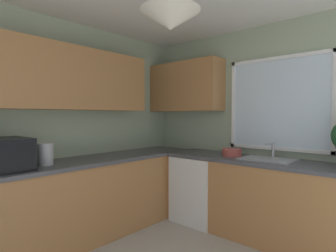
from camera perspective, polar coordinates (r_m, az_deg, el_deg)
room_shell at (r=2.90m, az=-4.75°, el=10.19°), size 3.54×3.70×2.55m
counter_run_left at (r=3.24m, az=-19.19°, el=-14.76°), size 0.65×3.31×0.89m
counter_run_back at (r=3.31m, az=21.25°, el=-14.42°), size 2.63×0.65×0.89m
dishwasher at (r=3.72m, az=6.84°, el=-12.81°), size 0.60×0.60×0.85m
microwave at (r=2.86m, az=-30.94°, el=-5.08°), size 0.48×0.36×0.29m
kettle at (r=2.97m, az=-24.27°, el=-5.40°), size 0.14×0.14×0.22m
sink_assembly at (r=3.24m, az=20.17°, el=-6.48°), size 0.56×0.40×0.19m
bowl at (r=3.41m, az=13.24°, el=-5.39°), size 0.23×0.23×0.09m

